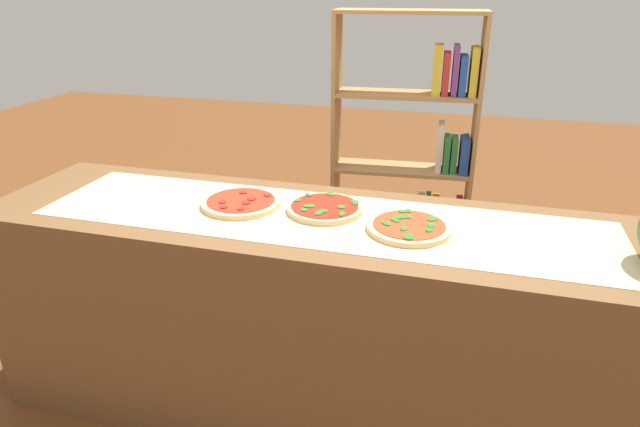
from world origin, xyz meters
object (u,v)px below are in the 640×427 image
at_px(pizza_spinach_1, 325,208).
at_px(pizza_pepperoni_0, 241,203).
at_px(pizza_spinach_2, 409,227).
at_px(bookshelf, 419,183).

bearing_deg(pizza_spinach_1, pizza_pepperoni_0, -174.52).
bearing_deg(pizza_spinach_2, pizza_spinach_1, 165.44).
distance_m(pizza_pepperoni_0, pizza_spinach_1, 0.34).
bearing_deg(bookshelf, pizza_pepperoni_0, -122.60).
height_order(pizza_spinach_1, pizza_spinach_2, pizza_spinach_1).
relative_size(pizza_pepperoni_0, pizza_spinach_2, 1.03).
height_order(pizza_spinach_1, bookshelf, bookshelf).
bearing_deg(bookshelf, pizza_spinach_1, -106.55).
distance_m(pizza_pepperoni_0, pizza_spinach_2, 0.67).
height_order(pizza_spinach_2, bookshelf, bookshelf).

